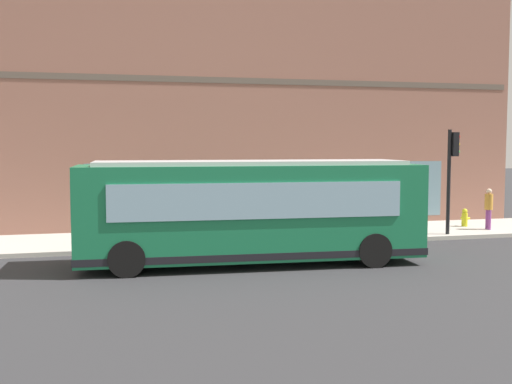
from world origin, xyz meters
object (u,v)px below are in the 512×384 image
fire_hydrant (465,218)px  pedestrian_by_light_pole (293,214)px  city_bus_nearside (251,212)px  pedestrian_near_hydrant (178,209)px  pedestrian_near_building_entrance (489,206)px  traffic_light_near_corner (452,161)px  newspaper_vending_box (226,222)px

fire_hydrant → pedestrian_by_light_pole: (-1.55, 7.92, 0.56)m
city_bus_nearside → pedestrian_by_light_pole: size_ratio=6.31×
pedestrian_near_hydrant → pedestrian_near_building_entrance: bearing=-98.7°
city_bus_nearside → pedestrian_near_building_entrance: city_bus_nearside is taller
city_bus_nearside → pedestrian_near_hydrant: (5.78, 1.42, -0.48)m
fire_hydrant → pedestrian_near_building_entrance: 1.25m
fire_hydrant → pedestrian_near_hydrant: (0.82, 11.74, 0.56)m
fire_hydrant → traffic_light_near_corner: bearing=135.8°
city_bus_nearside → traffic_light_near_corner: size_ratio=2.58×
fire_hydrant → pedestrian_near_building_entrance: bearing=-159.3°
pedestrian_near_hydrant → newspaper_vending_box: (-0.48, -1.74, -0.47)m
traffic_light_near_corner → city_bus_nearside: bearing=110.2°
pedestrian_by_light_pole → pedestrian_near_hydrant: pedestrian_near_hydrant is taller
city_bus_nearside → pedestrian_near_hydrant: bearing=13.8°
pedestrian_near_building_entrance → pedestrian_by_light_pole: bearing=93.5°
traffic_light_near_corner → pedestrian_by_light_pole: traffic_light_near_corner is taller
fire_hydrant → pedestrian_near_hydrant: pedestrian_near_hydrant is taller
traffic_light_near_corner → newspaper_vending_box: 8.82m
city_bus_nearside → fire_hydrant: size_ratio=13.74×
fire_hydrant → pedestrian_by_light_pole: 8.09m
traffic_light_near_corner → pedestrian_near_hydrant: (2.62, 9.98, -1.82)m
pedestrian_near_building_entrance → fire_hydrant: bearing=20.7°
traffic_light_near_corner → newspaper_vending_box: (2.14, 8.25, -2.29)m
pedestrian_near_building_entrance → pedestrian_near_hydrant: bearing=81.3°
fire_hydrant → pedestrian_near_hydrant: bearing=86.0°
pedestrian_near_building_entrance → newspaper_vending_box: 10.50m
traffic_light_near_corner → pedestrian_by_light_pole: (0.25, 6.16, -1.83)m
pedestrian_by_light_pole → newspaper_vending_box: pedestrian_by_light_pole is taller
pedestrian_by_light_pole → newspaper_vending_box: size_ratio=1.79×
pedestrian_near_building_entrance → pedestrian_by_light_pole: 8.33m
city_bus_nearside → pedestrian_near_building_entrance: bearing=-69.9°
pedestrian_near_building_entrance → newspaper_vending_box: size_ratio=1.82×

